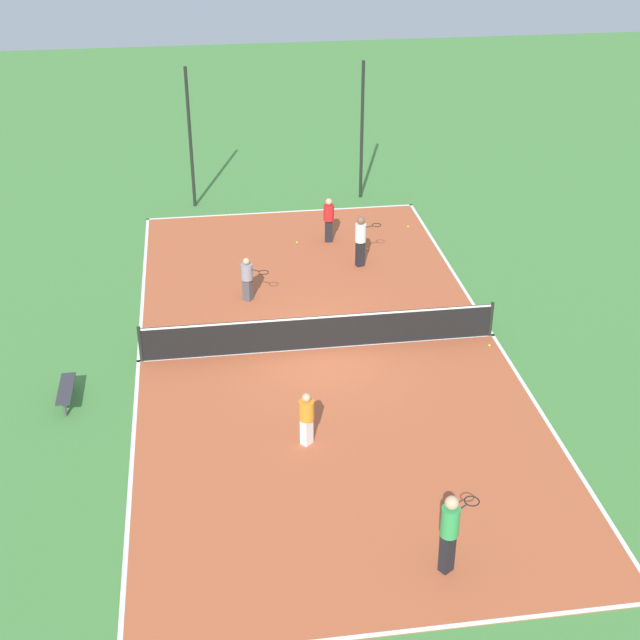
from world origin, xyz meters
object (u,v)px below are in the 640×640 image
Objects in this scene: player_far_white at (361,238)px; player_far_green at (450,528)px; tennis_ball_near_net at (408,227)px; player_baseline_gray at (247,277)px; tennis_ball_midcourt at (367,249)px; tennis_ball_left_sideline at (297,242)px; tennis_net at (320,331)px; player_coach_red at (329,217)px; bench at (66,390)px; fence_post_back_left at (190,139)px; fence_post_back_right at (362,131)px; tennis_ball_far_baseline at (489,345)px; player_center_orange at (307,416)px.

player_far_white is 13.74m from player_far_green.
player_far_white reaches higher than tennis_ball_near_net.
tennis_ball_midcourt is at bearing 72.65° from player_baseline_gray.
tennis_ball_near_net is (4.14, 0.82, 0.00)m from tennis_ball_left_sideline.
player_coach_red is (1.33, 7.13, 0.37)m from tennis_net.
bench reaches higher than tennis_ball_left_sideline.
fence_post_back_left is 1.00× the size of fence_post_back_right.
tennis_ball_far_baseline is 1.00× the size of tennis_ball_left_sideline.
fence_post_back_right is at bearing 97.03° from tennis_ball_far_baseline.
player_far_green reaches higher than tennis_ball_far_baseline.
fence_post_back_right reaches higher than player_far_green.
fence_post_back_right is at bearing 109.19° from tennis_ball_near_net.
player_coach_red is at bearing 56.84° from player_far_green.
player_far_green is 14.99m from tennis_ball_midcourt.
player_far_green reaches higher than player_coach_red.
player_far_white is 25.43× the size of tennis_ball_midcourt.
fence_post_back_left is (-7.55, 3.28, 2.57)m from tennis_ball_near_net.
player_far_white is 6.47m from fence_post_back_right.
tennis_ball_near_net is 2.50m from tennis_ball_midcourt.
tennis_ball_midcourt is at bearing 52.25° from player_far_green.
player_far_green is at bearing -95.70° from fence_post_back_right.
tennis_net is 8.78m from player_far_green.
tennis_ball_near_net is (6.11, 4.79, -0.75)m from player_baseline_gray.
tennis_ball_left_sideline is 0.01× the size of fence_post_back_right.
player_baseline_gray is 7.47m from tennis_ball_far_baseline.
player_coach_red is 15.80m from player_far_green.
player_center_orange reaches higher than tennis_ball_far_baseline.
fence_post_back_right is (1.88, 4.08, 1.70)m from player_coach_red.
player_coach_red is at bearing 142.92° from tennis_ball_midcourt.
tennis_net is 6.82× the size of bench.
player_baseline_gray is (-3.82, -1.90, -0.21)m from player_far_white.
tennis_ball_left_sideline is (1.14, 11.38, -0.74)m from player_center_orange.
player_far_green is 20.04m from fence_post_back_right.
tennis_net is at bearing -118.74° from tennis_ball_near_net.
tennis_ball_far_baseline and tennis_ball_left_sideline have the same top height.
fence_post_back_left is at bearing 105.96° from tennis_net.
fence_post_back_left is at bearing 110.21° from player_far_white.
fence_post_back_left is 6.41m from fence_post_back_right.
player_center_orange reaches higher than tennis_ball_midcourt.
tennis_ball_left_sideline is at bearing 111.55° from player_far_white.
fence_post_back_left is at bearing 129.80° from tennis_ball_left_sideline.
player_center_orange is at bearing -104.95° from fence_post_back_right.
tennis_net is 7.02× the size of player_baseline_gray.
player_baseline_gray reaches higher than tennis_ball_far_baseline.
fence_post_back_left reaches higher than tennis_ball_far_baseline.
player_coach_red reaches higher than tennis_ball_left_sideline.
player_coach_red is at bearing 89.08° from player_baseline_gray.
tennis_ball_left_sideline is at bearing 88.29° from tennis_net.
tennis_ball_near_net is 0.01× the size of fence_post_back_right.
fence_post_back_right is (0.69, 4.98, 2.57)m from tennis_ball_midcourt.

